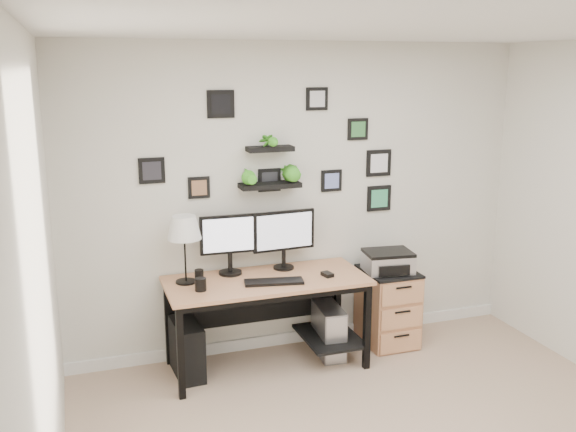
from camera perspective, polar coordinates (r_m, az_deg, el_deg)
name	(u,v)px	position (r m, az deg, el deg)	size (l,w,h in m)	color
room	(300,336)	(5.82, 1.12, -10.62)	(4.00, 4.00, 4.00)	tan
desk	(269,292)	(5.21, -1.66, -6.73)	(1.60, 0.70, 0.75)	tan
monitor_left	(230,240)	(5.17, -5.19, -2.13)	(0.48, 0.20, 0.49)	black
monitor_right	(284,235)	(5.28, -0.37, -1.67)	(0.53, 0.18, 0.50)	black
keyboard	(274,282)	(5.02, -1.26, -5.86)	(0.46, 0.15, 0.02)	black
mouse	(327,274)	(5.19, 3.51, -5.20)	(0.07, 0.10, 0.03)	black
table_lamp	(184,229)	(4.97, -9.22, -1.17)	(0.26, 0.26, 0.54)	black
mug	(201,284)	(4.89, -7.78, -6.05)	(0.09, 0.09, 0.10)	black
pen_cup	(199,275)	(5.11, -7.90, -5.24)	(0.07, 0.07, 0.09)	black
pc_tower_black	(187,349)	(5.23, -8.97, -11.59)	(0.20, 0.44, 0.44)	black
pc_tower_grey	(329,331)	(5.52, 3.64, -10.13)	(0.23, 0.45, 0.43)	gray
file_cabinet	(388,307)	(5.76, 8.86, -7.96)	(0.43, 0.53, 0.67)	tan
printer	(388,261)	(5.59, 8.88, -4.00)	(0.43, 0.36, 0.18)	silver
wall_decor	(278,161)	(5.24, -0.86, 4.91)	(2.18, 0.18, 1.08)	black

